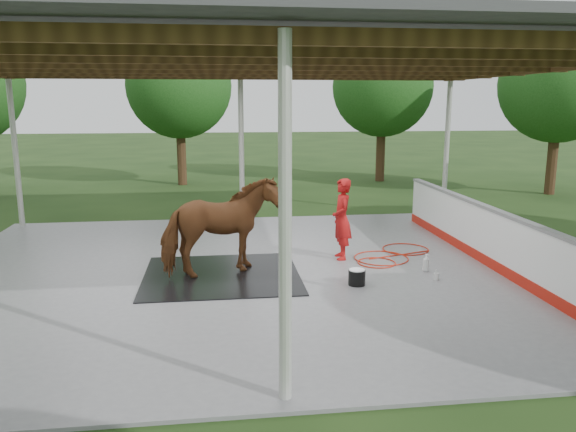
{
  "coord_description": "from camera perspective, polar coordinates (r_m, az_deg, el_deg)",
  "views": [
    {
      "loc": [
        -0.69,
        -10.26,
        3.22
      ],
      "look_at": [
        0.66,
        0.15,
        1.07
      ],
      "focal_mm": 35.0,
      "sensor_mm": 36.0,
      "label": 1
    }
  ],
  "objects": [
    {
      "name": "ground",
      "position": [
        10.77,
        -3.39,
        -5.82
      ],
      "size": [
        100.0,
        100.0,
        0.0
      ],
      "primitive_type": "plane",
      "color": "#1E3814"
    },
    {
      "name": "tree_belt",
      "position": [
        11.22,
        -2.38,
        14.48
      ],
      "size": [
        28.0,
        28.0,
        5.8
      ],
      "color": "#382314",
      "rests_on": "ground"
    },
    {
      "name": "concrete_slab",
      "position": [
        10.76,
        -3.39,
        -5.7
      ],
      "size": [
        12.0,
        10.0,
        0.05
      ],
      "primitive_type": "cube",
      "color": "slate",
      "rests_on": "ground"
    },
    {
      "name": "soap_bottle_b",
      "position": [
        10.51,
        14.81,
        -5.8
      ],
      "size": [
        0.13,
        0.13,
        0.19
      ],
      "primitive_type": "imported",
      "rotation": [
        0.0,
        0.0,
        -0.78
      ],
      "color": "#338CD8",
      "rests_on": "concrete_slab"
    },
    {
      "name": "handler",
      "position": [
        11.42,
        5.49,
        -0.31
      ],
      "size": [
        0.4,
        0.6,
        1.65
      ],
      "primitive_type": "imported",
      "rotation": [
        0.0,
        0.0,
        -1.57
      ],
      "color": "#B51313",
      "rests_on": "concrete_slab"
    },
    {
      "name": "dasher_board",
      "position": [
        11.83,
        19.4,
        -1.91
      ],
      "size": [
        0.16,
        8.0,
        1.15
      ],
      "color": "#AE1A0E",
      "rests_on": "concrete_slab"
    },
    {
      "name": "horse",
      "position": [
        10.29,
        -6.86,
        -1.13
      ],
      "size": [
        2.33,
        1.65,
        1.79
      ],
      "primitive_type": "imported",
      "rotation": [
        0.0,
        0.0,
        1.93
      ],
      "color": "brown",
      "rests_on": "rubber_mat"
    },
    {
      "name": "soap_bottle_a",
      "position": [
        10.98,
        13.84,
        -4.62
      ],
      "size": [
        0.18,
        0.18,
        0.34
      ],
      "primitive_type": "imported",
      "rotation": [
        0.0,
        0.0,
        0.62
      ],
      "color": "silver",
      "rests_on": "concrete_slab"
    },
    {
      "name": "wash_bucket",
      "position": [
        9.97,
        7.01,
        -6.16
      ],
      "size": [
        0.3,
        0.3,
        0.28
      ],
      "color": "black",
      "rests_on": "concrete_slab"
    },
    {
      "name": "pavilion_structure",
      "position": [
        10.31,
        -3.66,
        15.72
      ],
      "size": [
        12.6,
        10.6,
        4.05
      ],
      "color": "beige",
      "rests_on": "ground"
    },
    {
      "name": "hose_coil",
      "position": [
        11.91,
        10.26,
        -3.98
      ],
      "size": [
        1.8,
        1.82,
        0.02
      ],
      "color": "#B2210C",
      "rests_on": "concrete_slab"
    },
    {
      "name": "rubber_mat",
      "position": [
        10.53,
        -6.74,
        -5.95
      ],
      "size": [
        2.85,
        2.67,
        0.02
      ],
      "primitive_type": "cube",
      "color": "black",
      "rests_on": "concrete_slab"
    }
  ]
}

